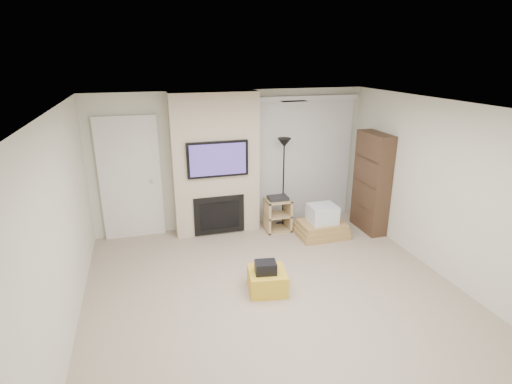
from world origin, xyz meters
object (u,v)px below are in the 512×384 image
object	(u,v)px
ottoman	(267,281)
bookshelf	(372,183)
floor_lamp	(284,158)
av_stand	(278,213)
box_stack	(322,224)

from	to	relation	value
ottoman	bookshelf	distance (m)	2.92
floor_lamp	bookshelf	bearing A→B (deg)	-21.63
av_stand	box_stack	world-z (taller)	av_stand
av_stand	box_stack	size ratio (longest dim) A/B	0.76
ottoman	box_stack	xyz separation A→B (m)	(1.47, 1.41, 0.07)
box_stack	av_stand	bearing A→B (deg)	146.77
box_stack	ottoman	bearing A→B (deg)	-136.19
av_stand	floor_lamp	bearing A→B (deg)	47.19
ottoman	box_stack	world-z (taller)	box_stack
bookshelf	av_stand	bearing A→B (deg)	165.94
box_stack	floor_lamp	bearing A→B (deg)	129.90
ottoman	box_stack	size ratio (longest dim) A/B	0.58
floor_lamp	box_stack	world-z (taller)	floor_lamp
ottoman	box_stack	distance (m)	2.03
av_stand	ottoman	bearing A→B (deg)	-113.05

